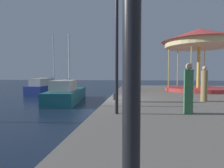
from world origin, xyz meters
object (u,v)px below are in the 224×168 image
(person_mid_promenade, at_px, (204,85))
(sailboat_teal, at_px, (67,93))
(lamp_post_far_end, at_px, (130,60))
(bollard_south, at_px, (123,88))
(person_by_the_water, at_px, (188,90))
(carousel, at_px, (199,44))
(person_far_corner, at_px, (129,85))
(sailboat_blue, at_px, (48,88))
(lamp_post_mid_promenade, at_px, (117,28))
(bollard_center, at_px, (115,96))

(person_mid_promenade, bearing_deg, sailboat_teal, 155.52)
(lamp_post_far_end, relative_size, bollard_south, 10.24)
(bollard_south, bearing_deg, person_mid_promenade, -55.18)
(person_by_the_water, bearing_deg, carousel, 70.00)
(carousel, height_order, person_far_corner, carousel)
(sailboat_blue, bearing_deg, bollard_south, -20.77)
(person_by_the_water, bearing_deg, sailboat_teal, 134.70)
(lamp_post_far_end, bearing_deg, lamp_post_mid_promenade, -91.35)
(lamp_post_mid_promenade, height_order, person_by_the_water, lamp_post_mid_promenade)
(lamp_post_mid_promenade, bearing_deg, sailboat_blue, 124.04)
(bollard_south, relative_size, person_by_the_water, 0.21)
(sailboat_blue, distance_m, person_mid_promenade, 17.22)
(lamp_post_mid_promenade, height_order, lamp_post_far_end, lamp_post_mid_promenade)
(bollard_south, bearing_deg, bollard_center, -90.76)
(lamp_post_mid_promenade, distance_m, bollard_south, 10.90)
(bollard_center, relative_size, person_far_corner, 0.21)
(person_mid_promenade, distance_m, person_by_the_water, 3.81)
(lamp_post_mid_promenade, relative_size, lamp_post_far_end, 1.13)
(bollard_south, xyz_separation_m, person_mid_promenade, (4.73, -6.81, 0.70))
(lamp_post_far_end, xyz_separation_m, person_mid_promenade, (4.13, -7.41, -1.92))
(person_by_the_water, distance_m, person_far_corner, 3.55)
(bollard_center, bearing_deg, sailboat_teal, 136.74)
(person_by_the_water, bearing_deg, lamp_post_mid_promenade, -173.08)
(lamp_post_far_end, bearing_deg, sailboat_blue, 163.67)
(person_by_the_water, xyz_separation_m, person_far_corner, (-2.27, 2.72, 0.01))
(sailboat_blue, bearing_deg, bollard_center, -48.68)
(sailboat_blue, distance_m, carousel, 16.62)
(bollard_center, bearing_deg, lamp_post_far_end, 84.61)
(sailboat_blue, bearing_deg, sailboat_teal, -53.08)
(carousel, height_order, bollard_south, carousel)
(sailboat_blue, distance_m, sailboat_teal, 7.53)
(sailboat_blue, bearing_deg, carousel, -13.19)
(person_mid_promenade, bearing_deg, lamp_post_mid_promenade, -139.92)
(lamp_post_mid_promenade, bearing_deg, bollard_center, 96.67)
(lamp_post_mid_promenade, bearing_deg, lamp_post_far_end, 88.65)
(person_by_the_water, bearing_deg, person_mid_promenade, 62.42)
(sailboat_teal, xyz_separation_m, bollard_center, (4.46, -4.19, 0.32))
(sailboat_teal, relative_size, bollard_south, 17.20)
(carousel, bearing_deg, lamp_post_far_end, 172.07)
(carousel, distance_m, person_by_the_water, 11.05)
(lamp_post_mid_promenade, bearing_deg, person_far_corner, 83.34)
(sailboat_teal, xyz_separation_m, lamp_post_far_end, (5.15, 3.19, 2.94))
(bollard_center, relative_size, bollard_south, 1.00)
(person_mid_promenade, bearing_deg, carousel, 74.20)
(lamp_post_mid_promenade, bearing_deg, person_by_the_water, 6.92)
(sailboat_blue, distance_m, lamp_post_mid_promenade, 17.13)
(sailboat_blue, height_order, lamp_post_far_end, sailboat_blue)
(lamp_post_far_end, xyz_separation_m, person_far_corner, (0.09, -8.06, -1.93))
(bollard_center, height_order, bollard_south, same)
(sailboat_teal, bearing_deg, person_mid_promenade, -24.48)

